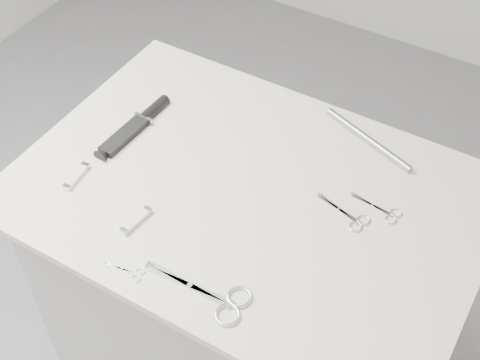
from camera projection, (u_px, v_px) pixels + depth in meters
The scene contains 10 objects.
plinth at pixel (247, 310), 1.78m from camera, with size 0.90×0.60×0.90m, color #B4B4B1.
display_board at pixel (249, 195), 1.44m from camera, with size 1.00×0.70×0.02m, color beige.
large_shears at pixel (218, 299), 1.25m from camera, with size 0.21×0.09×0.01m.
embroidery_scissors_a at pixel (351, 217), 1.38m from camera, with size 0.13×0.06×0.00m.
embroidery_scissors_b at pixel (384, 211), 1.39m from camera, with size 0.11×0.05×0.00m.
tiny_scissors at pixel (130, 272), 1.29m from camera, with size 0.08×0.03×0.00m.
sheathed_knife at pixel (138, 123), 1.57m from camera, with size 0.05×0.23×0.03m.
pocket_knife_a at pixel (77, 176), 1.46m from camera, with size 0.03×0.08×0.01m.
pocket_knife_b at pixel (136, 221), 1.37m from camera, with size 0.03×0.08×0.01m.
metal_rail at pixel (368, 139), 1.53m from camera, with size 0.02×0.02×0.26m, color #93969B.
Camera 1 is at (0.47, -0.84, 1.99)m, focal length 50.00 mm.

